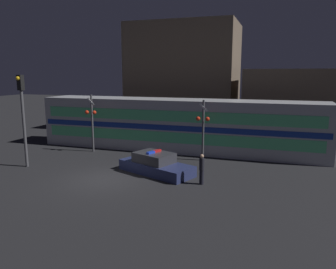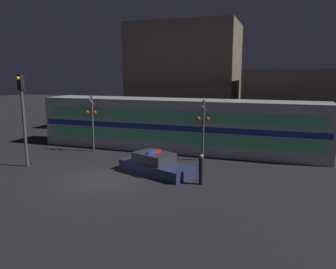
{
  "view_description": "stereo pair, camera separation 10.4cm",
  "coord_description": "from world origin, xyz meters",
  "px_view_note": "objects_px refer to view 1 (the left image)",
  "views": [
    {
      "loc": [
        8.67,
        -14.92,
        5.59
      ],
      "look_at": [
        1.96,
        5.03,
        1.7
      ],
      "focal_mm": 35.0,
      "sensor_mm": 36.0,
      "label": 1
    },
    {
      "loc": [
        8.77,
        -14.89,
        5.59
      ],
      "look_at": [
        1.96,
        5.03,
        1.7
      ],
      "focal_mm": 35.0,
      "sensor_mm": 36.0,
      "label": 2
    }
  ],
  "objects_px": {
    "crossing_signal_near": "(203,126)",
    "traffic_light_corner": "(23,111)",
    "police_car": "(156,165)",
    "train": "(177,125)",
    "pedestrian": "(202,169)"
  },
  "relations": [
    {
      "from": "crossing_signal_near",
      "to": "traffic_light_corner",
      "type": "bearing_deg",
      "value": -153.93
    },
    {
      "from": "police_car",
      "to": "traffic_light_corner",
      "type": "height_order",
      "value": "traffic_light_corner"
    },
    {
      "from": "train",
      "to": "police_car",
      "type": "xyz_separation_m",
      "value": [
        0.57,
        -5.98,
        -1.42
      ]
    },
    {
      "from": "crossing_signal_near",
      "to": "traffic_light_corner",
      "type": "distance_m",
      "value": 11.09
    },
    {
      "from": "police_car",
      "to": "traffic_light_corner",
      "type": "relative_size",
      "value": 0.86
    },
    {
      "from": "train",
      "to": "crossing_signal_near",
      "type": "bearing_deg",
      "value": -44.27
    },
    {
      "from": "police_car",
      "to": "pedestrian",
      "type": "height_order",
      "value": "pedestrian"
    },
    {
      "from": "train",
      "to": "crossing_signal_near",
      "type": "height_order",
      "value": "crossing_signal_near"
    },
    {
      "from": "pedestrian",
      "to": "crossing_signal_near",
      "type": "height_order",
      "value": "crossing_signal_near"
    },
    {
      "from": "train",
      "to": "crossing_signal_near",
      "type": "xyz_separation_m",
      "value": [
        2.52,
        -2.45,
        0.39
      ]
    },
    {
      "from": "pedestrian",
      "to": "crossing_signal_near",
      "type": "xyz_separation_m",
      "value": [
        -1.0,
        4.65,
        1.47
      ]
    },
    {
      "from": "train",
      "to": "traffic_light_corner",
      "type": "distance_m",
      "value": 10.5
    },
    {
      "from": "traffic_light_corner",
      "to": "crossing_signal_near",
      "type": "bearing_deg",
      "value": 26.07
    },
    {
      "from": "train",
      "to": "police_car",
      "type": "height_order",
      "value": "train"
    },
    {
      "from": "pedestrian",
      "to": "traffic_light_corner",
      "type": "xyz_separation_m",
      "value": [
        -10.9,
        -0.19,
        2.64
      ]
    }
  ]
}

